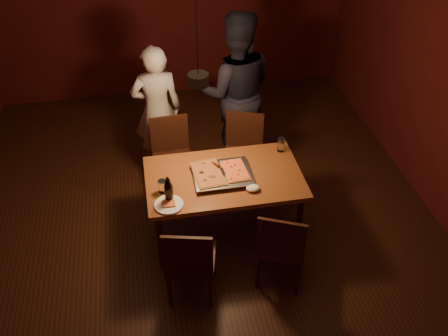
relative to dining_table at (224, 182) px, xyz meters
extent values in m
plane|color=#361A0E|center=(-0.20, 0.11, -0.68)|extent=(6.00, 6.00, 0.00)
cube|color=brown|center=(0.00, 0.00, 0.05)|extent=(1.50, 0.90, 0.05)
cylinder|color=#38190F|center=(-0.67, -0.37, -0.33)|extent=(0.06, 0.06, 0.70)
cylinder|color=#38190F|center=(0.67, -0.37, -0.33)|extent=(0.06, 0.06, 0.70)
cylinder|color=#38190F|center=(-0.67, 0.37, -0.33)|extent=(0.06, 0.06, 0.70)
cylinder|color=#38190F|center=(0.67, 0.37, -0.33)|extent=(0.06, 0.06, 0.70)
cube|color=#38190F|center=(-0.43, 0.75, -0.25)|extent=(0.44, 0.44, 0.04)
cube|color=#38190F|center=(-0.44, 0.94, -0.01)|extent=(0.42, 0.05, 0.45)
cube|color=#38190F|center=(0.32, 0.69, -0.25)|extent=(0.54, 0.54, 0.04)
cube|color=#38190F|center=(0.39, 0.86, -0.01)|extent=(0.40, 0.18, 0.45)
cube|color=#38190F|center=(-0.42, -0.69, -0.25)|extent=(0.51, 0.51, 0.04)
cube|color=#38190F|center=(-0.47, -0.88, -0.01)|extent=(0.42, 0.13, 0.45)
cube|color=#38190F|center=(0.41, -0.67, -0.25)|extent=(0.55, 0.55, 0.04)
cube|color=#38190F|center=(0.34, -0.85, -0.01)|extent=(0.40, 0.20, 0.45)
cube|color=silver|center=(-0.02, -0.01, 0.10)|extent=(0.56, 0.46, 0.05)
cube|color=maroon|center=(-0.15, 0.00, 0.13)|extent=(0.31, 0.44, 0.02)
cube|color=gold|center=(0.11, 0.00, 0.13)|extent=(0.25, 0.36, 0.02)
cylinder|color=black|center=(-0.55, -0.25, 0.16)|extent=(0.07, 0.07, 0.17)
cone|color=black|center=(-0.55, -0.25, 0.29)|extent=(0.07, 0.07, 0.10)
cylinder|color=black|center=(-0.54, -0.23, 0.14)|extent=(0.06, 0.06, 0.14)
cone|color=black|center=(-0.54, -0.23, 0.26)|extent=(0.06, 0.06, 0.08)
cylinder|color=silver|center=(-0.60, -0.12, 0.14)|extent=(0.08, 0.08, 0.13)
cylinder|color=silver|center=(0.65, 0.30, 0.15)|extent=(0.07, 0.07, 0.15)
cylinder|color=white|center=(-0.56, -0.32, 0.08)|extent=(0.26, 0.26, 0.02)
cube|color=gold|center=(-0.56, -0.32, 0.10)|extent=(0.12, 0.09, 0.01)
ellipsoid|color=white|center=(0.23, -0.25, 0.10)|extent=(0.13, 0.10, 0.05)
imported|color=silver|center=(-0.54, 1.29, 0.10)|extent=(0.58, 0.40, 1.56)
imported|color=black|center=(0.36, 1.26, 0.27)|extent=(1.00, 0.83, 1.89)
cylinder|color=black|center=(-0.20, 0.11, 1.07)|extent=(0.18, 0.18, 0.10)
cylinder|color=black|center=(-0.20, 0.11, 1.62)|extent=(0.01, 0.01, 1.00)
camera|label=1|loc=(-0.67, -3.65, 3.09)|focal=40.00mm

